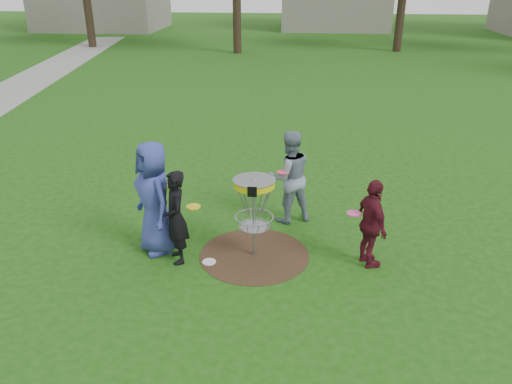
# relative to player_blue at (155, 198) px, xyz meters

# --- Properties ---
(ground) EXTENTS (100.00, 100.00, 0.00)m
(ground) POSITION_rel_player_blue_xyz_m (1.61, -0.04, -0.94)
(ground) COLOR #19470F
(ground) RESTS_ON ground
(dirt_patch) EXTENTS (1.80, 1.80, 0.01)m
(dirt_patch) POSITION_rel_player_blue_xyz_m (1.61, -0.04, -0.94)
(dirt_patch) COLOR #47331E
(dirt_patch) RESTS_ON ground
(player_blue) EXTENTS (1.04, 1.09, 1.88)m
(player_blue) POSITION_rel_player_blue_xyz_m (0.00, 0.00, 0.00)
(player_blue) COLOR #343E90
(player_blue) RESTS_ON ground
(player_black) EXTENTS (0.56, 0.66, 1.53)m
(player_black) POSITION_rel_player_blue_xyz_m (0.41, -0.30, -0.18)
(player_black) COLOR black
(player_black) RESTS_ON ground
(player_grey) EXTENTS (1.03, 0.94, 1.73)m
(player_grey) POSITION_rel_player_blue_xyz_m (2.11, 1.28, -0.08)
(player_grey) COLOR gray
(player_grey) RESTS_ON ground
(player_maroon) EXTENTS (0.62, 0.91, 1.44)m
(player_maroon) POSITION_rel_player_blue_xyz_m (3.43, -0.16, -0.22)
(player_maroon) COLOR #551320
(player_maroon) RESTS_ON ground
(disc_on_grass) EXTENTS (0.22, 0.22, 0.02)m
(disc_on_grass) POSITION_rel_player_blue_xyz_m (0.91, -0.34, -0.93)
(disc_on_grass) COLOR silver
(disc_on_grass) RESTS_ON ground
(disc_golf_basket) EXTENTS (0.66, 0.67, 1.38)m
(disc_golf_basket) POSITION_rel_player_blue_xyz_m (1.61, -0.05, 0.08)
(disc_golf_basket) COLOR #9EA0A5
(disc_golf_basket) RESTS_ON ground
(held_discs) EXTENTS (3.09, 1.48, 0.29)m
(held_discs) POSITION_rel_player_blue_xyz_m (1.53, 0.16, 0.07)
(held_discs) COLOR #A4CD16
(held_discs) RESTS_ON ground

